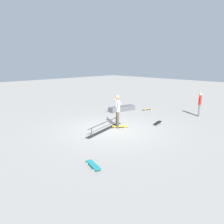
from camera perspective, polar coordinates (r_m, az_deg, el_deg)
The scene contains 9 objects.
ground_plane at distance 11.09m, azimuth 0.14°, elevation -4.51°, with size 60.00×60.00×0.00m, color gray.
grind_rail at distance 10.95m, azimuth -1.85°, elevation -3.76°, with size 2.90×0.94×0.41m.
skate_ledge at distance 15.09m, azimuth 2.59°, elevation 0.90°, with size 1.91×0.53×0.33m, color #595960.
skater_main at distance 11.11m, azimuth 1.46°, elevation 0.76°, with size 0.85×1.15×1.68m.
skateboard_main at distance 11.34m, azimuth 2.07°, elevation -3.72°, with size 0.74×0.68×0.09m.
bystander_red_shirt at distance 14.50m, azimuth 21.79°, elevation 2.17°, with size 0.33×0.23×1.48m.
loose_skateboard_natural at distance 15.55m, azimuth 9.15°, elevation 0.78°, with size 0.82×0.40×0.09m.
loose_skateboard_black at distance 12.24m, azimuth 11.78°, elevation -2.72°, with size 0.82×0.39×0.09m.
loose_skateboard_teal at distance 7.35m, azimuth -4.87°, elevation -13.50°, with size 0.41×0.82×0.09m.
Camera 1 is at (7.47, 7.47, 3.37)m, focal length 35.28 mm.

